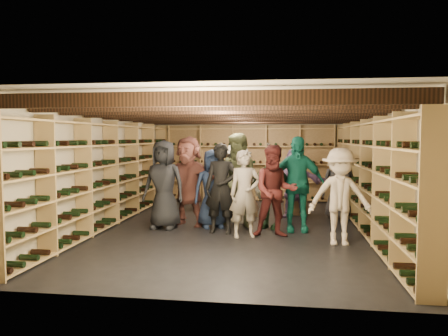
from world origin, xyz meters
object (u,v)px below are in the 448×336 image
Objects in this scene: person_1 at (221,188)px; person_10 at (271,189)px; person_0 at (164,185)px; person_6 at (213,189)px; person_7 at (245,194)px; person_5 at (188,181)px; crate_loose at (246,212)px; person_4 at (296,184)px; person_3 at (340,196)px; person_2 at (240,181)px; person_9 at (238,183)px; person_11 at (295,183)px; crate_stack_right at (296,204)px; person_12 at (339,184)px; crate_stack_left at (211,193)px; person_8 at (275,191)px.

person_10 is at bearing 37.45° from person_1.
person_0 is 0.97m from person_6.
person_5 is at bearing 124.66° from person_7.
person_4 is (1.11, -1.48, 0.83)m from crate_loose.
person_0 is at bearing 172.08° from person_6.
person_5 reaches higher than person_4.
person_3 is 3.14m from person_5.
person_0 is 1.51m from person_2.
person_9 is 1.45m from person_11.
person_2 is at bearing 82.84° from person_7.
person_11 is at bearing 56.69° from person_1.
person_5 is (-2.22, -1.56, 0.66)m from crate_stack_right.
person_1 reaches higher than person_10.
person_10 is (2.09, 0.33, -0.10)m from person_0.
person_10 is at bearing -146.37° from person_12.
person_3 is 1.05× the size of person_10.
person_11 is (2.04, -0.78, 0.36)m from crate_stack_left.
person_9 is (0.44, 0.57, 0.06)m from person_6.
person_6 is (-2.35, 1.09, -0.03)m from person_3.
person_2 is 1.03× the size of person_5.
person_7 is 1.37m from person_9.
crate_loose is 0.27× the size of person_4.
person_2 is 0.56m from person_9.
person_2 is at bearing 11.59° from person_5.
person_6 reaches higher than person_12.
person_3 is 1.04× the size of person_11.
person_11 is (-0.70, 2.45, -0.03)m from person_3.
crate_stack_left is 0.54× the size of person_7.
person_2 is 2.13m from person_3.
person_3 reaches higher than crate_loose.
person_12 is at bearing 82.74° from person_3.
crate_stack_right is at bearing 85.00° from person_4.
person_12 is (3.00, -0.89, 0.36)m from crate_stack_left.
person_2 reaches higher than person_4.
person_2 is 2.40m from person_12.
person_3 is at bearing -22.12° from person_2.
person_2 reaches higher than person_6.
person_3 reaches higher than person_11.
person_5 is at bearing 143.34° from person_6.
person_1 is at bearing -123.49° from person_10.
person_12 is (0.93, -0.47, 0.53)m from crate_stack_right.
person_0 is 0.95× the size of person_5.
person_6 is (0.53, -0.14, -0.13)m from person_5.
person_0 is 1.05× the size of person_8.
person_10 is at bearing -110.03° from person_11.
crate_loose is at bearing 100.06° from person_2.
person_6 is 1.16m from person_10.
person_6 is at bearing 2.41° from person_5.
person_7 is 1.02× the size of person_10.
person_11 reaches higher than person_10.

